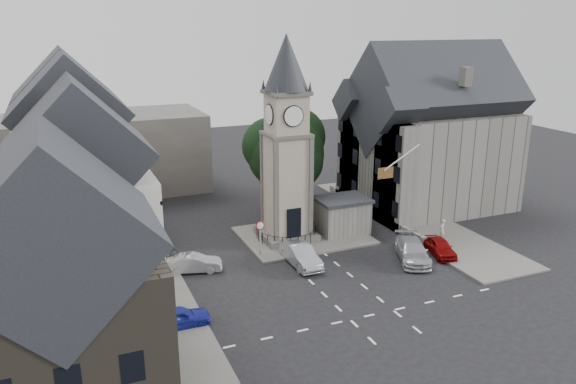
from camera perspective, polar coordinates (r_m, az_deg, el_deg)
name	(u,v)px	position (r m, az deg, el deg)	size (l,w,h in m)	color
ground	(331,278)	(39.36, 4.37, -8.75)	(120.00, 120.00, 0.00)	black
pavement_west	(133,273)	(41.32, -15.43, -7.95)	(6.00, 30.00, 0.14)	#595651
pavement_east	(410,219)	(51.51, 12.28, -2.71)	(6.00, 26.00, 0.14)	#595651
central_island	(303,236)	(46.54, 1.55, -4.44)	(10.00, 8.00, 0.16)	#595651
road_markings	(372,315)	(35.11, 8.53, -12.25)	(20.00, 8.00, 0.01)	silver
clock_tower	(286,142)	(43.67, -0.16, 5.15)	(4.86, 4.86, 16.25)	#4C4944
stone_shelter	(342,216)	(47.00, 5.49, -2.39)	(4.30, 3.30, 3.08)	slate
town_tree	(286,142)	(49.18, -0.25, 5.12)	(7.20, 7.20, 10.80)	black
warning_sign_post	(260,232)	(41.97, -2.86, -4.03)	(0.70, 0.19, 2.85)	black
terrace_pink	(71,157)	(48.63, -21.15, 3.37)	(8.10, 7.60, 12.80)	#CD8D8E
terrace_cream	(77,181)	(40.85, -20.68, 1.01)	(8.10, 7.60, 12.80)	beige
terrace_tudor	(85,224)	(33.31, -19.92, -3.09)	(8.10, 7.60, 12.00)	silver
building_sw_stone	(63,318)	(25.33, -21.88, -11.78)	(8.60, 7.60, 10.40)	#3F3A2F
backdrop_west	(105,154)	(61.06, -18.09, 3.74)	(20.00, 10.00, 8.00)	#4C4944
east_building	(428,142)	(54.27, 14.02, 4.96)	(14.40, 11.40, 12.60)	slate
east_boundary_wall	(371,212)	(51.49, 8.48, -2.06)	(0.40, 16.00, 0.90)	slate
flagpole	(402,157)	(44.22, 11.50, 3.47)	(3.68, 0.10, 2.74)	white
car_west_blue	(179,318)	(33.80, -11.06, -12.41)	(1.48, 3.68, 1.25)	navy
car_west_silver	(194,263)	(40.54, -9.53, -7.15)	(1.37, 3.92, 1.29)	#999BA1
car_west_grey	(144,255)	(42.54, -14.43, -6.21)	(2.31, 5.01, 1.39)	#333336
car_island_silver	(301,255)	(41.01, 1.31, -6.45)	(1.60, 4.59, 1.51)	#94989D
car_island_east	(412,251)	(42.84, 12.50, -5.83)	(2.09, 5.13, 1.49)	#ABAFB3
car_east_red	(440,247)	(44.31, 15.17, -5.39)	(1.52, 3.79, 1.29)	maroon
pedestrian	(442,230)	(47.11, 15.36, -3.73)	(0.66, 0.43, 1.81)	#BAB09A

